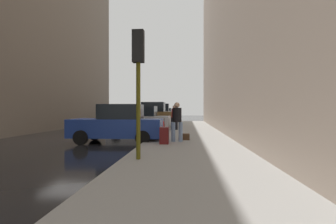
{
  "coord_description": "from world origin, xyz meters",
  "views": [
    {
      "loc": [
        5.83,
        -12.81,
        1.53
      ],
      "look_at": [
        4.69,
        3.71,
        1.4
      ],
      "focal_mm": 28.0,
      "sensor_mm": 36.0,
      "label": 1
    }
  ],
  "objects_px": {
    "pedestrian_in_red_jacket": "(174,116)",
    "parked_gray_coupe": "(163,115)",
    "fire_hydrant": "(163,127)",
    "pedestrian_in_jeans": "(177,120)",
    "parked_silver_sedan": "(140,120)",
    "parked_blue_sedan": "(118,124)",
    "parked_bronze_suv": "(152,115)",
    "parked_white_van": "(159,114)",
    "rolling_suitcase": "(164,135)",
    "duffel_bag": "(186,137)",
    "traffic_light": "(138,66)"
  },
  "relations": [
    {
      "from": "pedestrian_in_red_jacket",
      "to": "parked_gray_coupe",
      "type": "bearing_deg",
      "value": 97.33
    },
    {
      "from": "fire_hydrant",
      "to": "pedestrian_in_jeans",
      "type": "relative_size",
      "value": 0.41
    },
    {
      "from": "parked_silver_sedan",
      "to": "fire_hydrant",
      "type": "xyz_separation_m",
      "value": [
        1.8,
        -2.16,
        -0.35
      ]
    },
    {
      "from": "parked_blue_sedan",
      "to": "parked_bronze_suv",
      "type": "relative_size",
      "value": 0.91
    },
    {
      "from": "parked_gray_coupe",
      "to": "parked_white_van",
      "type": "bearing_deg",
      "value": -90.0
    },
    {
      "from": "fire_hydrant",
      "to": "pedestrian_in_red_jacket",
      "type": "xyz_separation_m",
      "value": [
        0.56,
        2.47,
        0.61
      ]
    },
    {
      "from": "parked_white_van",
      "to": "parked_gray_coupe",
      "type": "bearing_deg",
      "value": 90.0
    },
    {
      "from": "parked_silver_sedan",
      "to": "fire_hydrant",
      "type": "height_order",
      "value": "parked_silver_sedan"
    },
    {
      "from": "fire_hydrant",
      "to": "rolling_suitcase",
      "type": "distance_m",
      "value": 5.15
    },
    {
      "from": "parked_blue_sedan",
      "to": "pedestrian_in_jeans",
      "type": "height_order",
      "value": "pedestrian_in_jeans"
    },
    {
      "from": "parked_blue_sedan",
      "to": "pedestrian_in_jeans",
      "type": "relative_size",
      "value": 2.46
    },
    {
      "from": "parked_white_van",
      "to": "duffel_bag",
      "type": "height_order",
      "value": "parked_white_van"
    },
    {
      "from": "parked_gray_coupe",
      "to": "traffic_light",
      "type": "relative_size",
      "value": 1.18
    },
    {
      "from": "parked_silver_sedan",
      "to": "pedestrian_in_red_jacket",
      "type": "xyz_separation_m",
      "value": [
        2.37,
        0.31,
        0.26
      ]
    },
    {
      "from": "fire_hydrant",
      "to": "parked_gray_coupe",
      "type": "bearing_deg",
      "value": 94.94
    },
    {
      "from": "parked_gray_coupe",
      "to": "pedestrian_in_jeans",
      "type": "bearing_deg",
      "value": -83.7
    },
    {
      "from": "parked_blue_sedan",
      "to": "pedestrian_in_red_jacket",
      "type": "relative_size",
      "value": 2.46
    },
    {
      "from": "rolling_suitcase",
      "to": "pedestrian_in_jeans",
      "type": "bearing_deg",
      "value": 56.87
    },
    {
      "from": "parked_gray_coupe",
      "to": "rolling_suitcase",
      "type": "bearing_deg",
      "value": -84.94
    },
    {
      "from": "parked_white_van",
      "to": "pedestrian_in_jeans",
      "type": "xyz_separation_m",
      "value": [
        2.79,
        -18.77,
        0.07
      ]
    },
    {
      "from": "pedestrian_in_red_jacket",
      "to": "rolling_suitcase",
      "type": "bearing_deg",
      "value": -90.5
    },
    {
      "from": "parked_bronze_suv",
      "to": "parked_blue_sedan",
      "type": "bearing_deg",
      "value": -90.0
    },
    {
      "from": "parked_silver_sedan",
      "to": "pedestrian_in_jeans",
      "type": "height_order",
      "value": "pedestrian_in_jeans"
    },
    {
      "from": "pedestrian_in_red_jacket",
      "to": "rolling_suitcase",
      "type": "relative_size",
      "value": 1.64
    },
    {
      "from": "parked_white_van",
      "to": "rolling_suitcase",
      "type": "bearing_deg",
      "value": -83.28
    },
    {
      "from": "fire_hydrant",
      "to": "rolling_suitcase",
      "type": "bearing_deg",
      "value": -84.47
    },
    {
      "from": "pedestrian_in_red_jacket",
      "to": "parked_bronze_suv",
      "type": "bearing_deg",
      "value": 111.72
    },
    {
      "from": "pedestrian_in_jeans",
      "to": "parked_white_van",
      "type": "bearing_deg",
      "value": 98.45
    },
    {
      "from": "pedestrian_in_jeans",
      "to": "rolling_suitcase",
      "type": "distance_m",
      "value": 1.08
    },
    {
      "from": "parked_silver_sedan",
      "to": "traffic_light",
      "type": "relative_size",
      "value": 1.18
    },
    {
      "from": "parked_bronze_suv",
      "to": "pedestrian_in_red_jacket",
      "type": "xyz_separation_m",
      "value": [
        2.37,
        -5.94,
        0.07
      ]
    },
    {
      "from": "parked_gray_coupe",
      "to": "fire_hydrant",
      "type": "xyz_separation_m",
      "value": [
        1.8,
        -20.86,
        -0.35
      ]
    },
    {
      "from": "pedestrian_in_red_jacket",
      "to": "duffel_bag",
      "type": "relative_size",
      "value": 3.89
    },
    {
      "from": "parked_blue_sedan",
      "to": "parked_gray_coupe",
      "type": "height_order",
      "value": "same"
    },
    {
      "from": "duffel_bag",
      "to": "parked_bronze_suv",
      "type": "bearing_deg",
      "value": 104.81
    },
    {
      "from": "parked_blue_sedan",
      "to": "fire_hydrant",
      "type": "relative_size",
      "value": 5.98
    },
    {
      "from": "parked_blue_sedan",
      "to": "pedestrian_in_red_jacket",
      "type": "distance_m",
      "value": 6.64
    },
    {
      "from": "pedestrian_in_red_jacket",
      "to": "duffel_bag",
      "type": "height_order",
      "value": "pedestrian_in_red_jacket"
    },
    {
      "from": "rolling_suitcase",
      "to": "duffel_bag",
      "type": "xyz_separation_m",
      "value": [
        0.88,
        1.49,
        -0.2
      ]
    },
    {
      "from": "duffel_bag",
      "to": "rolling_suitcase",
      "type": "bearing_deg",
      "value": -120.71
    },
    {
      "from": "parked_silver_sedan",
      "to": "parked_gray_coupe",
      "type": "height_order",
      "value": "same"
    },
    {
      "from": "parked_bronze_suv",
      "to": "traffic_light",
      "type": "bearing_deg",
      "value": -83.76
    },
    {
      "from": "fire_hydrant",
      "to": "parked_silver_sedan",
      "type": "bearing_deg",
      "value": 129.9
    },
    {
      "from": "parked_bronze_suv",
      "to": "duffel_bag",
      "type": "distance_m",
      "value": 12.48
    },
    {
      "from": "parked_gray_coupe",
      "to": "pedestrian_in_jeans",
      "type": "height_order",
      "value": "pedestrian_in_jeans"
    },
    {
      "from": "duffel_bag",
      "to": "parked_blue_sedan",
      "type": "bearing_deg",
      "value": -178.16
    },
    {
      "from": "parked_white_van",
      "to": "traffic_light",
      "type": "bearing_deg",
      "value": -85.38
    },
    {
      "from": "traffic_light",
      "to": "pedestrian_in_red_jacket",
      "type": "xyz_separation_m",
      "value": [
        0.51,
        11.01,
        -1.65
      ]
    },
    {
      "from": "fire_hydrant",
      "to": "parked_white_van",
      "type": "bearing_deg",
      "value": 97.14
    },
    {
      "from": "parked_bronze_suv",
      "to": "parked_white_van",
      "type": "relative_size",
      "value": 1.0
    }
  ]
}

